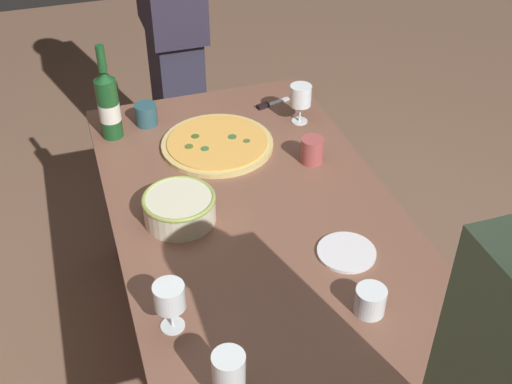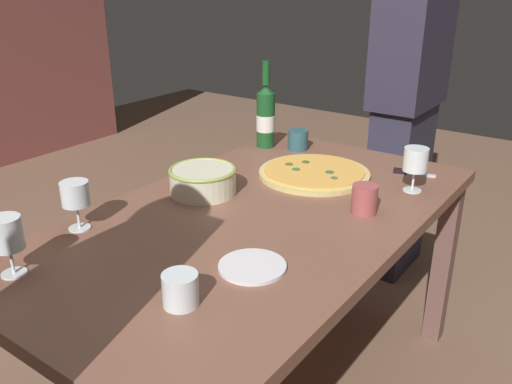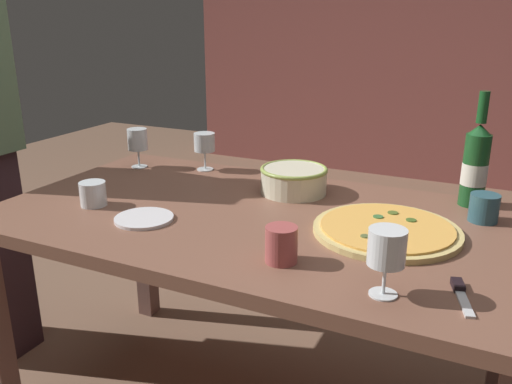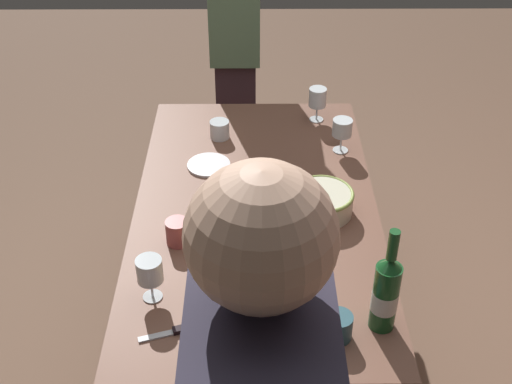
# 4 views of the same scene
# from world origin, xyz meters

# --- Properties ---
(ground_plane) EXTENTS (8.00, 8.00, 0.00)m
(ground_plane) POSITION_xyz_m (0.00, 0.00, 0.00)
(ground_plane) COLOR brown
(dining_table) EXTENTS (1.60, 0.90, 0.75)m
(dining_table) POSITION_xyz_m (0.00, 0.00, 0.66)
(dining_table) COLOR brown
(dining_table) RESTS_ON ground
(pizza) EXTENTS (0.41, 0.41, 0.03)m
(pizza) POSITION_xyz_m (0.39, 0.02, 0.76)
(pizza) COLOR #D1B86D
(pizza) RESTS_ON dining_table
(serving_bowl) EXTENTS (0.23, 0.23, 0.09)m
(serving_bowl) POSITION_xyz_m (0.03, 0.24, 0.80)
(serving_bowl) COLOR beige
(serving_bowl) RESTS_ON dining_table
(wine_bottle) EXTENTS (0.08, 0.08, 0.36)m
(wine_bottle) POSITION_xyz_m (0.58, 0.37, 0.88)
(wine_bottle) COLOR #184B21
(wine_bottle) RESTS_ON dining_table
(wine_glass_near_pizza) EXTENTS (0.08, 0.08, 0.16)m
(wine_glass_near_pizza) POSITION_xyz_m (-0.65, 0.28, 0.85)
(wine_glass_near_pizza) COLOR white
(wine_glass_near_pizza) RESTS_ON dining_table
(wine_glass_by_bottle) EXTENTS (0.08, 0.08, 0.15)m
(wine_glass_by_bottle) POSITION_xyz_m (-0.39, 0.36, 0.86)
(wine_glass_by_bottle) COLOR white
(wine_glass_by_bottle) RESTS_ON dining_table
(wine_glass_far_left) EXTENTS (0.08, 0.08, 0.15)m
(wine_glass_far_left) POSITION_xyz_m (0.46, -0.33, 0.86)
(wine_glass_far_left) COLOR white
(wine_glass_far_left) RESTS_ON dining_table
(cup_amber) EXTENTS (0.08, 0.08, 0.08)m
(cup_amber) POSITION_xyz_m (-0.50, -0.15, 0.79)
(cup_amber) COLOR white
(cup_amber) RESTS_ON dining_table
(cup_ceramic) EXTENTS (0.08, 0.08, 0.09)m
(cup_ceramic) POSITION_xyz_m (0.20, -0.27, 0.80)
(cup_ceramic) COLOR #A94C4A
(cup_ceramic) RESTS_ON dining_table
(cup_spare) EXTENTS (0.08, 0.08, 0.08)m
(cup_spare) POSITION_xyz_m (0.63, 0.24, 0.79)
(cup_spare) COLOR #2C5560
(cup_spare) RESTS_ON dining_table
(side_plate) EXTENTS (0.17, 0.17, 0.01)m
(side_plate) POSITION_xyz_m (-0.28, -0.19, 0.76)
(side_plate) COLOR white
(side_plate) RESTS_ON dining_table
(pizza_knife) EXTENTS (0.07, 0.15, 0.02)m
(pizza_knife) POSITION_xyz_m (0.61, -0.26, 0.76)
(pizza_knife) COLOR silver
(pizza_knife) RESTS_ON dining_table
(person_host) EXTENTS (0.43, 0.24, 1.72)m
(person_host) POSITION_xyz_m (-1.19, -0.10, 0.87)
(person_host) COLOR #301F26
(person_host) RESTS_ON ground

